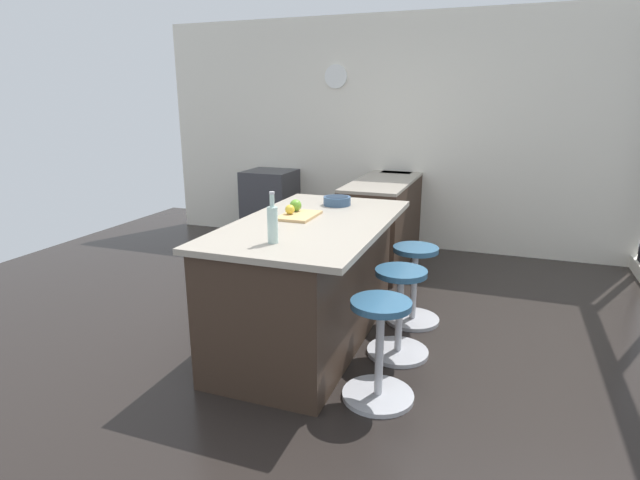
{
  "coord_description": "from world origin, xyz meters",
  "views": [
    {
      "loc": [
        3.2,
        1.43,
        1.77
      ],
      "look_at": [
        -0.06,
        0.23,
        0.79
      ],
      "focal_mm": 28.19,
      "sensor_mm": 36.0,
      "label": 1
    }
  ],
  "objects_px": {
    "stool_near_camera": "(379,353)",
    "apple_yellow": "(290,209)",
    "fruit_bowl": "(337,200)",
    "cutting_board": "(299,216)",
    "apple_green": "(296,205)",
    "stool_middle": "(399,315)",
    "oven_range": "(271,205)",
    "kitchen_island": "(308,280)",
    "water_bottle": "(273,223)",
    "stool_by_window": "(414,287)"
  },
  "relations": [
    {
      "from": "kitchen_island",
      "to": "water_bottle",
      "type": "xyz_separation_m",
      "value": [
        0.63,
        0.03,
        0.58
      ]
    },
    {
      "from": "oven_range",
      "to": "apple_green",
      "type": "height_order",
      "value": "apple_green"
    },
    {
      "from": "stool_middle",
      "to": "stool_near_camera",
      "type": "relative_size",
      "value": 1.0
    },
    {
      "from": "water_bottle",
      "to": "fruit_bowl",
      "type": "bearing_deg",
      "value": 179.45
    },
    {
      "from": "kitchen_island",
      "to": "water_bottle",
      "type": "distance_m",
      "value": 0.86
    },
    {
      "from": "kitchen_island",
      "to": "apple_yellow",
      "type": "distance_m",
      "value": 0.54
    },
    {
      "from": "kitchen_island",
      "to": "apple_green",
      "type": "xyz_separation_m",
      "value": [
        -0.16,
        -0.16,
        0.53
      ]
    },
    {
      "from": "cutting_board",
      "to": "apple_green",
      "type": "xyz_separation_m",
      "value": [
        -0.09,
        -0.07,
        0.05
      ]
    },
    {
      "from": "kitchen_island",
      "to": "apple_yellow",
      "type": "relative_size",
      "value": 26.52
    },
    {
      "from": "stool_near_camera",
      "to": "cutting_board",
      "type": "distance_m",
      "value": 1.21
    },
    {
      "from": "stool_middle",
      "to": "fruit_bowl",
      "type": "relative_size",
      "value": 2.87
    },
    {
      "from": "apple_green",
      "to": "stool_by_window",
      "type": "bearing_deg",
      "value": 116.82
    },
    {
      "from": "oven_range",
      "to": "apple_yellow",
      "type": "xyz_separation_m",
      "value": [
        2.45,
        1.34,
        0.54
      ]
    },
    {
      "from": "water_bottle",
      "to": "oven_range",
      "type": "bearing_deg",
      "value": -154.01
    },
    {
      "from": "apple_yellow",
      "to": "fruit_bowl",
      "type": "height_order",
      "value": "apple_yellow"
    },
    {
      "from": "stool_middle",
      "to": "fruit_bowl",
      "type": "distance_m",
      "value": 1.1
    },
    {
      "from": "stool_near_camera",
      "to": "apple_green",
      "type": "xyz_separation_m",
      "value": [
        -0.75,
        -0.85,
        0.7
      ]
    },
    {
      "from": "stool_by_window",
      "to": "water_bottle",
      "type": "height_order",
      "value": "water_bottle"
    },
    {
      "from": "cutting_board",
      "to": "fruit_bowl",
      "type": "bearing_deg",
      "value": 165.7
    },
    {
      "from": "apple_yellow",
      "to": "fruit_bowl",
      "type": "distance_m",
      "value": 0.56
    },
    {
      "from": "stool_middle",
      "to": "stool_by_window",
      "type": "bearing_deg",
      "value": 180.0
    },
    {
      "from": "oven_range",
      "to": "kitchen_island",
      "type": "bearing_deg",
      "value": 30.94
    },
    {
      "from": "oven_range",
      "to": "fruit_bowl",
      "type": "bearing_deg",
      "value": 38.52
    },
    {
      "from": "cutting_board",
      "to": "oven_range",
      "type": "bearing_deg",
      "value": -149.95
    },
    {
      "from": "kitchen_island",
      "to": "apple_green",
      "type": "height_order",
      "value": "apple_green"
    },
    {
      "from": "stool_middle",
      "to": "fruit_bowl",
      "type": "bearing_deg",
      "value": -131.01
    },
    {
      "from": "stool_by_window",
      "to": "stool_near_camera",
      "type": "bearing_deg",
      "value": 0.0
    },
    {
      "from": "stool_near_camera",
      "to": "apple_yellow",
      "type": "height_order",
      "value": "apple_yellow"
    },
    {
      "from": "apple_green",
      "to": "fruit_bowl",
      "type": "xyz_separation_m",
      "value": [
        -0.41,
        0.19,
        -0.03
      ]
    },
    {
      "from": "stool_middle",
      "to": "apple_green",
      "type": "height_order",
      "value": "apple_green"
    },
    {
      "from": "stool_near_camera",
      "to": "cutting_board",
      "type": "bearing_deg",
      "value": -130.04
    },
    {
      "from": "stool_middle",
      "to": "stool_near_camera",
      "type": "distance_m",
      "value": 0.59
    },
    {
      "from": "cutting_board",
      "to": "fruit_bowl",
      "type": "distance_m",
      "value": 0.52
    },
    {
      "from": "apple_yellow",
      "to": "stool_near_camera",
      "type": "bearing_deg",
      "value": 52.95
    },
    {
      "from": "oven_range",
      "to": "water_bottle",
      "type": "height_order",
      "value": "water_bottle"
    },
    {
      "from": "oven_range",
      "to": "stool_middle",
      "type": "height_order",
      "value": "oven_range"
    },
    {
      "from": "stool_near_camera",
      "to": "apple_yellow",
      "type": "xyz_separation_m",
      "value": [
        -0.64,
        -0.85,
        0.69
      ]
    },
    {
      "from": "stool_middle",
      "to": "cutting_board",
      "type": "height_order",
      "value": "cutting_board"
    },
    {
      "from": "oven_range",
      "to": "apple_yellow",
      "type": "distance_m",
      "value": 2.84
    },
    {
      "from": "cutting_board",
      "to": "water_bottle",
      "type": "xyz_separation_m",
      "value": [
        0.69,
        0.12,
        0.11
      ]
    },
    {
      "from": "stool_middle",
      "to": "cutting_board",
      "type": "distance_m",
      "value": 1.02
    },
    {
      "from": "fruit_bowl",
      "to": "cutting_board",
      "type": "bearing_deg",
      "value": -14.3
    },
    {
      "from": "stool_by_window",
      "to": "stool_near_camera",
      "type": "distance_m",
      "value": 1.18
    },
    {
      "from": "stool_middle",
      "to": "oven_range",
      "type": "bearing_deg",
      "value": -138.75
    },
    {
      "from": "apple_yellow",
      "to": "apple_green",
      "type": "bearing_deg",
      "value": -179.73
    },
    {
      "from": "apple_yellow",
      "to": "water_bottle",
      "type": "xyz_separation_m",
      "value": [
        0.68,
        0.18,
        0.07
      ]
    },
    {
      "from": "water_bottle",
      "to": "fruit_bowl",
      "type": "xyz_separation_m",
      "value": [
        -1.2,
        0.01,
        -0.08
      ]
    },
    {
      "from": "stool_middle",
      "to": "apple_green",
      "type": "relative_size",
      "value": 7.15
    },
    {
      "from": "stool_by_window",
      "to": "stool_middle",
      "type": "height_order",
      "value": "same"
    },
    {
      "from": "apple_green",
      "to": "fruit_bowl",
      "type": "distance_m",
      "value": 0.45
    }
  ]
}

